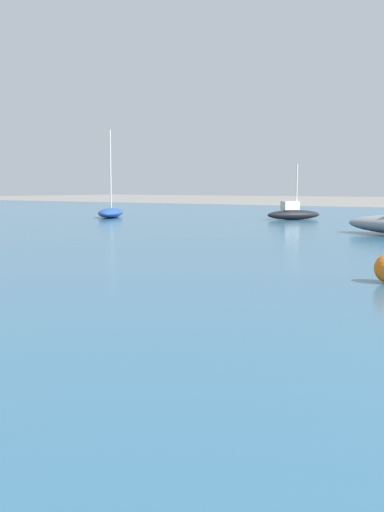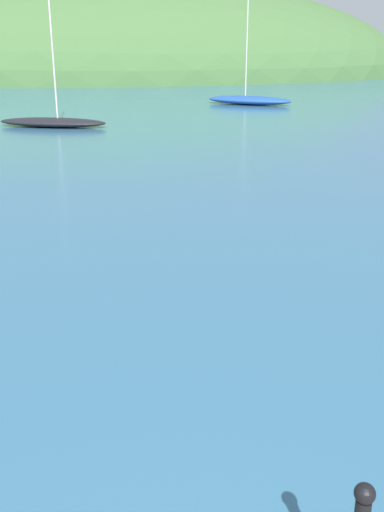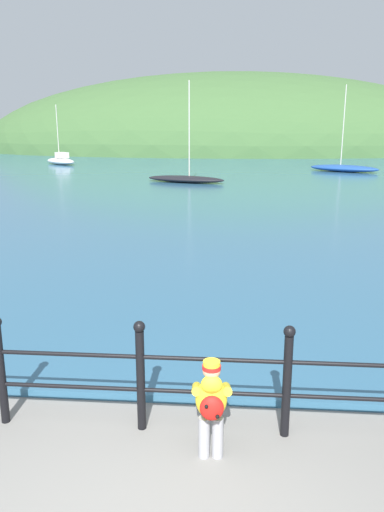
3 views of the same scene
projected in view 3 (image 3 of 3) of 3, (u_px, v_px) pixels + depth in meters
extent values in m
cube|color=#2D5B7A|center=(225.00, 173.00, 34.67)|extent=(80.00, 60.00, 0.10)
ellipsoid|color=#3D6033|center=(229.00, 151.00, 67.18)|extent=(67.19, 36.95, 20.08)
cylinder|color=black|center=(1.00, 375.00, 5.25)|extent=(0.09, 0.09, 1.10)
cylinder|color=black|center=(141.00, 381.00, 5.14)|extent=(0.09, 0.09, 1.10)
sphere|color=black|center=(139.00, 327.00, 4.99)|extent=(0.12, 0.12, 0.12)
cylinder|color=black|center=(287.00, 387.00, 5.02)|extent=(0.09, 0.09, 1.10)
sphere|color=black|center=(290.00, 332.00, 4.87)|extent=(0.12, 0.12, 0.12)
cylinder|color=black|center=(213.00, 360.00, 5.01)|extent=(7.44, 0.04, 0.04)
cylinder|color=black|center=(213.00, 393.00, 5.10)|extent=(7.44, 0.04, 0.04)
cylinder|color=#99999E|center=(204.00, 437.00, 4.77)|extent=(0.11, 0.11, 0.42)
cylinder|color=#99999E|center=(218.00, 437.00, 4.77)|extent=(0.11, 0.11, 0.42)
ellipsoid|color=yellow|center=(211.00, 399.00, 4.67)|extent=(0.31, 0.24, 0.40)
ellipsoid|color=yellow|center=(212.00, 385.00, 4.56)|extent=(0.21, 0.13, 0.18)
cylinder|color=yellow|center=(197.00, 389.00, 4.74)|extent=(0.11, 0.32, 0.19)
cylinder|color=yellow|center=(227.00, 389.00, 4.74)|extent=(0.11, 0.32, 0.19)
sphere|color=tan|center=(212.00, 370.00, 4.59)|extent=(0.17, 0.17, 0.17)
cylinder|color=red|center=(212.00, 367.00, 4.58)|extent=(0.17, 0.17, 0.04)
cylinder|color=yellow|center=(212.00, 363.00, 4.57)|extent=(0.16, 0.16, 0.04)
ellipsoid|color=red|center=(212.00, 408.00, 4.47)|extent=(0.23, 0.14, 0.24)
sphere|color=black|center=(206.00, 407.00, 4.40)|extent=(0.04, 0.04, 0.04)
sphere|color=black|center=(218.00, 417.00, 4.42)|extent=(0.04, 0.04, 0.04)
ellipsoid|color=black|center=(186.00, 179.00, 28.02)|extent=(4.82, 2.80, 0.37)
cylinder|color=beige|center=(189.00, 129.00, 27.25)|extent=(0.07, 0.07, 5.08)
ellipsoid|color=silver|center=(61.00, 161.00, 41.63)|extent=(3.76, 3.64, 0.53)
cube|color=silver|center=(62.00, 155.00, 41.30)|extent=(1.30, 1.28, 0.48)
cylinder|color=beige|center=(58.00, 132.00, 41.17)|extent=(0.07, 0.07, 4.29)
ellipsoid|color=#1E4793|center=(344.00, 168.00, 34.82)|extent=(5.01, 4.03, 0.47)
cylinder|color=beige|center=(343.00, 125.00, 34.23)|extent=(0.07, 0.07, 5.34)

